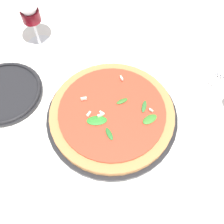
# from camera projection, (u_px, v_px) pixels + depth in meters

# --- Properties ---
(ground_plane) EXTENTS (6.00, 6.00, 0.00)m
(ground_plane) POSITION_uv_depth(u_px,v_px,m) (110.00, 113.00, 0.66)
(ground_plane) COLOR silver
(pizza_arugula_main) EXTENTS (0.32, 0.32, 0.05)m
(pizza_arugula_main) POSITION_uv_depth(u_px,v_px,m) (112.00, 115.00, 0.64)
(pizza_arugula_main) COLOR black
(pizza_arugula_main) RESTS_ON ground_plane
(wine_glass) EXTENTS (0.09, 0.09, 0.17)m
(wine_glass) POSITION_uv_depth(u_px,v_px,m) (29.00, 10.00, 0.67)
(wine_glass) COLOR white
(wine_glass) RESTS_ON ground_plane
(side_plate_white) EXTENTS (0.20, 0.20, 0.02)m
(side_plate_white) POSITION_uv_depth(u_px,v_px,m) (4.00, 92.00, 0.68)
(side_plate_white) COLOR black
(side_plate_white) RESTS_ON ground_plane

